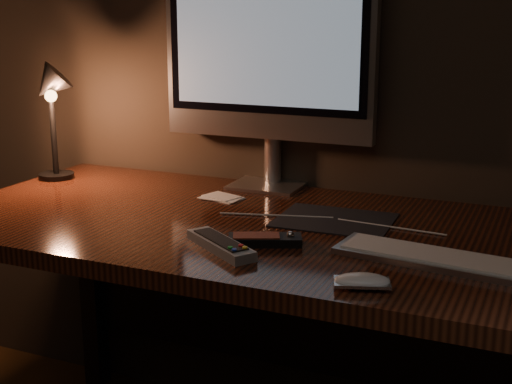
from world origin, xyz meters
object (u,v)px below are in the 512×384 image
at_px(desk, 274,265).
at_px(desk_lamp, 51,101).
at_px(monitor, 268,52).
at_px(media_remote, 265,240).
at_px(tv_remote, 220,244).
at_px(keyboard, 446,260).
at_px(mouse, 362,283).

relative_size(desk, desk_lamp, 4.63).
xyz_separation_m(desk, monitor, (-0.13, 0.26, 0.50)).
relative_size(media_remote, desk_lamp, 0.48).
xyz_separation_m(monitor, desk_lamp, (-0.59, -0.18, -0.14)).
xyz_separation_m(media_remote, desk_lamp, (-0.78, 0.28, 0.22)).
relative_size(monitor, desk_lamp, 1.83).
relative_size(monitor, media_remote, 3.82).
bearing_deg(tv_remote, desk_lamp, -172.25).
bearing_deg(desk, tv_remote, -91.13).
relative_size(keyboard, media_remote, 2.67).
height_order(desk, keyboard, keyboard).
height_order(media_remote, tv_remote, media_remote).
xyz_separation_m(keyboard, mouse, (-0.12, -0.19, 0.00)).
bearing_deg(mouse, monitor, 106.60).
xyz_separation_m(keyboard, tv_remote, (-0.44, -0.10, 0.00)).
relative_size(tv_remote, desk_lamp, 0.58).
bearing_deg(mouse, desk_lamp, 137.98).
bearing_deg(desk_lamp, desk, 18.74).
height_order(monitor, tv_remote, monitor).
distance_m(monitor, tv_remote, 0.66).
height_order(keyboard, media_remote, media_remote).
distance_m(desk, tv_remote, 0.32).
relative_size(keyboard, desk_lamp, 1.28).
relative_size(keyboard, tv_remote, 2.20).
distance_m(monitor, media_remote, 0.62).
bearing_deg(keyboard, desk_lamp, 174.56).
bearing_deg(media_remote, keyboard, -18.80).
bearing_deg(media_remote, mouse, -55.49).
bearing_deg(desk_lamp, media_remote, 4.49).
distance_m(monitor, keyboard, 0.80).
height_order(media_remote, desk_lamp, desk_lamp).
distance_m(mouse, tv_remote, 0.34).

